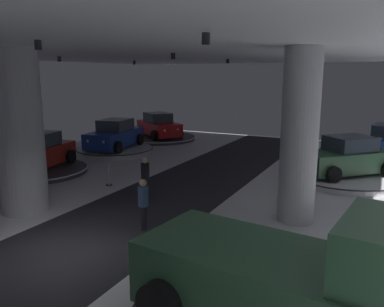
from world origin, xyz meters
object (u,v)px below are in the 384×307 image
Objects in this scene: display_platform_mid_left at (37,170)px; visitor_walking_far at (145,175)px; column_right at (299,137)px; display_platform_far_left at (115,150)px; display_car_deep_left at (159,126)px; display_car_far_left at (115,135)px; display_car_mid_left at (36,153)px; column_left at (20,132)px; display_platform_far_right at (345,177)px; display_platform_deep_left at (159,138)px; visitor_walking_near at (143,201)px; display_car_far_right at (347,157)px; pickup_truck_near_right at (305,284)px.

visitor_walking_far reaches higher than display_platform_mid_left.
display_platform_far_left is (-12.09, 6.30, -2.57)m from column_right.
visitor_walking_far is at bearing -7.70° from display_platform_mid_left.
display_platform_far_left is at bearing -87.30° from display_car_deep_left.
display_car_mid_left is at bearing -93.73° from display_car_far_left.
column_left is at bearing -69.84° from display_platform_far_left.
display_platform_deep_left is (-13.27, 5.78, -0.02)m from display_platform_far_right.
visitor_walking_far is at bearing -45.41° from display_car_far_left.
display_car_mid_left is 11.09m from display_car_deep_left.
visitor_walking_near is (4.61, 0.42, -1.84)m from column_left.
display_car_far_right is at bearing 44.23° from column_left.
pickup_truck_near_right is 22.57m from display_car_deep_left.
column_right is at bearing -43.70° from display_car_deep_left.
display_platform_far_right is at bearing -23.54° from display_platform_deep_left.
display_car_far_right is 14.52m from display_car_deep_left.
display_platform_mid_left is 1.09× the size of display_car_far_left.
display_platform_deep_left is at bearing 119.73° from visitor_walking_near.
display_platform_deep_left is at bearing 92.44° from display_platform_far_left.
display_car_mid_left is at bearing 134.29° from column_left.
column_left reaches higher than display_car_deep_left.
column_right is 1.15× the size of display_platform_mid_left.
display_car_far_right reaches higher than display_platform_deep_left.
pickup_truck_near_right is at bearing -42.67° from display_car_far_left.
display_car_far_right reaches higher than display_platform_far_right.
display_car_far_right is (13.43, 5.31, 0.03)m from display_car_mid_left.
visitor_walking_far reaches higher than display_platform_far_left.
display_car_deep_left is 1.01× the size of display_car_far_left.
display_platform_mid_left is at bearing 172.30° from visitor_walking_far.
visitor_walking_near is at bearing -48.40° from display_platform_far_left.
visitor_walking_near reaches higher than display_platform_far_left.
pickup_truck_near_right is 3.47× the size of visitor_walking_near.
display_car_mid_left is 2.82× the size of visitor_walking_far.
visitor_walking_near is (-5.36, 3.26, -0.32)m from pickup_truck_near_right.
display_platform_deep_left is 0.87m from display_car_deep_left.
display_car_far_left is (-12.09, 6.33, -1.66)m from column_right.
display_car_far_right is 2.67× the size of visitor_walking_near.
column_right reaches higher than display_car_deep_left.
display_car_mid_left reaches higher than display_platform_deep_left.
column_right is at bearing -99.14° from display_car_far_right.
pickup_truck_near_right reaches higher than display_platform_deep_left.
display_platform_far_left is at bearing 131.60° from visitor_walking_near.
display_platform_far_right is 0.96× the size of display_platform_deep_left.
display_platform_mid_left is 1.13× the size of display_car_far_right.
display_car_far_left is (0.25, -5.47, 0.09)m from display_car_deep_left.
column_right is 3.46× the size of visitor_walking_far.
display_platform_far_left is (0.26, -5.50, -0.82)m from display_car_deep_left.
display_platform_mid_left is 14.42m from display_platform_far_right.
display_car_deep_left is (-13.32, 5.78, -0.03)m from display_car_far_right.
visitor_walking_far is at bearing -45.29° from display_platform_far_left.
display_car_far_left is at bearing -87.33° from display_car_deep_left.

